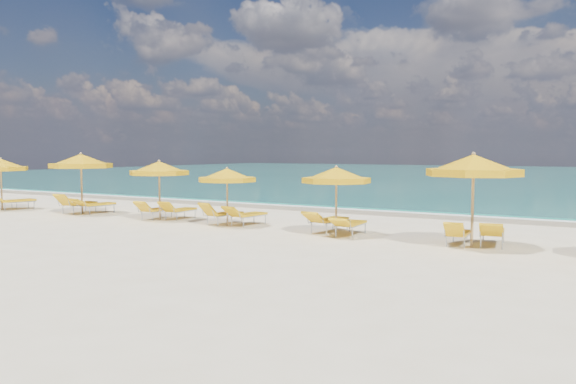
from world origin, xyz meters
The scene contains 23 objects.
ground_plane centered at (0.00, 0.00, 0.00)m, with size 120.00×120.00×0.00m, color beige.
ocean centered at (0.00, 48.00, 0.00)m, with size 120.00×80.00×0.30m, color #136C62.
wet_sand_band centered at (0.00, 7.40, 0.00)m, with size 120.00×2.60×0.01m, color tan.
foam_line centered at (0.00, 8.20, 0.00)m, with size 120.00×1.20×0.03m, color white.
whitecap_near centered at (-6.00, 17.00, 0.00)m, with size 14.00×0.36×0.05m, color white.
umbrella_0 centered at (-13.85, -0.22, 2.00)m, with size 2.91×2.91×2.34m.
umbrella_1 centered at (-9.35, 0.45, 2.19)m, with size 2.93×2.93×2.57m.
umbrella_2 centered at (-5.13, 0.58, 1.95)m, with size 2.75×2.75×2.29m.
umbrella_3 centered at (-1.86, 0.47, 1.77)m, with size 2.67×2.67×2.07m.
umbrella_4 centered at (2.37, 0.43, 1.86)m, with size 2.60×2.60×2.18m.
umbrella_5 centered at (6.51, 0.29, 2.21)m, with size 2.70×2.70×2.59m.
lounger_0_left centered at (-14.28, 0.03, 0.20)m, with size 0.79×1.65×0.77m.
lounger_0_right centered at (-13.40, 0.14, 0.24)m, with size 0.98×2.02×0.86m.
lounger_1_left centered at (-9.87, 0.69, 0.24)m, with size 0.83×1.95×0.90m.
lounger_1_right centered at (-9.00, 0.91, 0.23)m, with size 0.75×1.95×0.73m.
lounger_2_left centered at (-5.49, 0.76, 0.21)m, with size 0.72×1.78×0.78m.
lounger_2_right centered at (-4.62, 1.14, 0.22)m, with size 0.69×1.77×0.78m.
lounger_3_left centered at (-2.32, 0.88, 0.22)m, with size 0.88×1.81×0.85m.
lounger_3_right centered at (-1.36, 1.02, 0.22)m, with size 0.81×1.89×0.77m.
lounger_4_left centered at (1.85, 0.98, 0.23)m, with size 0.85×1.99×0.77m.
lounger_4_right centered at (2.76, 0.64, 0.22)m, with size 0.70×1.88×0.67m.
lounger_5_left centered at (6.11, 0.48, 0.20)m, with size 0.64×1.59×0.76m.
lounger_5_right centered at (6.94, 0.87, 0.22)m, with size 0.86×1.92×0.77m.
Camera 1 is at (9.85, -15.27, 2.60)m, focal length 35.00 mm.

